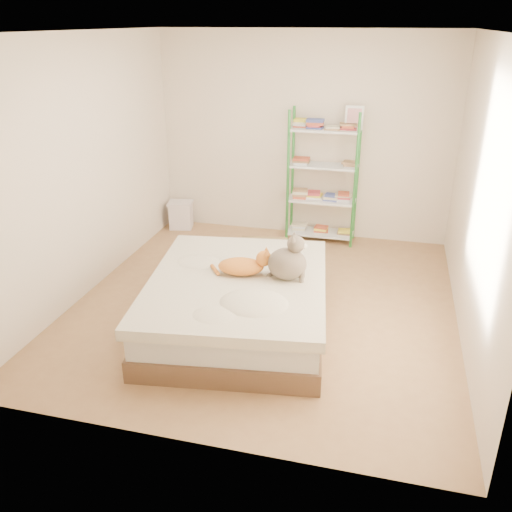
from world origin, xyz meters
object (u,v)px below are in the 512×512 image
(bed, at_px, (238,303))
(orange_cat, at_px, (241,264))
(shelf_unit, at_px, (323,178))
(white_bin, at_px, (181,215))
(grey_cat, at_px, (287,257))
(cardboard_box, at_px, (263,258))

(bed, distance_m, orange_cat, 0.37)
(bed, relative_size, shelf_unit, 1.27)
(orange_cat, height_order, shelf_unit, shelf_unit)
(bed, xyz_separation_m, shelf_unit, (0.44, 2.42, 0.58))
(bed, bearing_deg, orange_cat, 76.90)
(bed, height_order, white_bin, bed)
(grey_cat, xyz_separation_m, white_bin, (-1.95, 2.28, -0.54))
(grey_cat, height_order, cardboard_box, grey_cat)
(orange_cat, xyz_separation_m, grey_cat, (0.43, 0.01, 0.12))
(bed, relative_size, white_bin, 5.81)
(cardboard_box, bearing_deg, orange_cat, -94.92)
(orange_cat, distance_m, shelf_unit, 2.37)
(bed, height_order, cardboard_box, bed)
(grey_cat, distance_m, cardboard_box, 1.33)
(orange_cat, xyz_separation_m, shelf_unit, (0.43, 2.32, 0.22))
(grey_cat, height_order, shelf_unit, shelf_unit)
(cardboard_box, relative_size, white_bin, 1.53)
(orange_cat, xyz_separation_m, white_bin, (-1.52, 2.29, -0.42))
(shelf_unit, distance_m, cardboard_box, 1.45)
(bed, height_order, grey_cat, grey_cat)
(bed, xyz_separation_m, grey_cat, (0.44, 0.11, 0.47))
(bed, bearing_deg, white_bin, 114.57)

